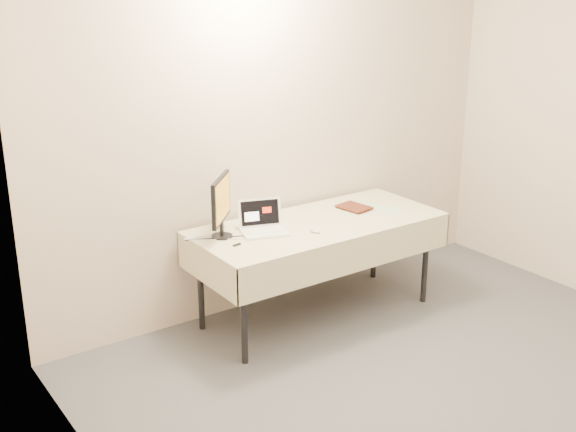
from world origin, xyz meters
TOP-DOWN VIEW (x-y plane):
  - back_wall at (0.00, 2.50)m, footprint 4.00×0.10m
  - table at (0.00, 2.05)m, footprint 1.86×0.81m
  - laptop at (-0.43, 2.12)m, footprint 0.38×0.35m
  - monitor at (-0.72, 2.18)m, footprint 0.30×0.32m
  - book at (0.32, 2.12)m, footprint 0.18×0.05m
  - alarm_clock at (-0.29, 2.27)m, footprint 0.12×0.07m
  - clicker at (-0.15, 1.88)m, footprint 0.07×0.09m
  - paper_form at (0.60, 2.03)m, footprint 0.21×0.34m
  - usb_dongle at (-0.73, 1.98)m, footprint 0.06×0.03m

SIDE VIEW (x-z plane):
  - table at x=0.00m, z-range 0.31..1.05m
  - paper_form at x=0.60m, z-range 0.74..0.74m
  - usb_dongle at x=-0.73m, z-range 0.74..0.75m
  - clicker at x=-0.15m, z-range 0.74..0.76m
  - alarm_clock at x=-0.29m, z-range 0.74..0.78m
  - laptop at x=-0.43m, z-range 0.68..0.90m
  - book at x=0.32m, z-range 0.74..0.98m
  - monitor at x=-0.72m, z-range 0.77..1.20m
  - back_wall at x=0.00m, z-range 0.00..2.70m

